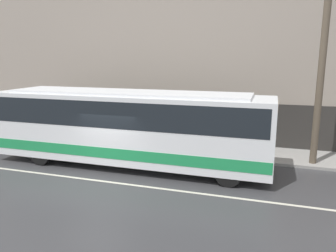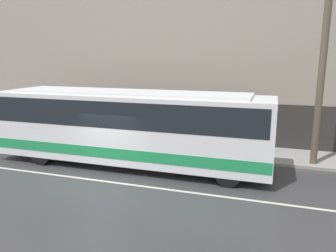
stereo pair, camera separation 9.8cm
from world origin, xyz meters
The scene contains 7 objects.
ground_plane centered at (0.00, 0.00, 0.00)m, with size 60.00×60.00×0.00m, color #38383A.
sidewalk centered at (0.00, 5.41, 0.07)m, with size 60.00×2.82×0.13m.
building_facade centered at (0.00, 6.97, 4.65)m, with size 60.00×0.35×9.64m.
lane_stripe centered at (0.00, 0.00, 0.00)m, with size 54.00×0.14×0.01m.
transit_bus centered at (0.29, 2.11, 1.89)m, with size 12.43×2.60×3.35m.
utility_pole_near centered at (8.20, 4.55, 3.93)m, with size 0.30×0.30×7.60m.
pedestrian_waiting centered at (0.00, 5.38, 0.95)m, with size 0.36×0.36×1.74m.
Camera 1 is at (6.27, -10.79, 4.80)m, focal length 35.00 mm.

